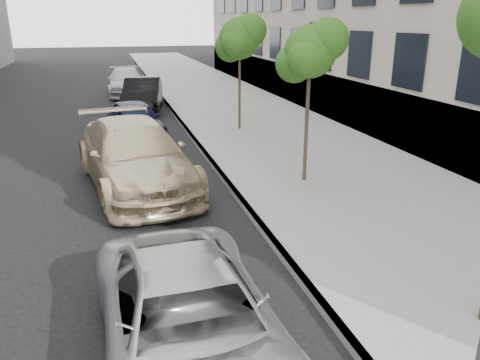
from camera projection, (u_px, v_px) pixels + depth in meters
name	position (u px, v px, depth m)	size (l,w,h in m)	color
sidewalk	(214.00, 94.00, 27.55)	(6.40, 72.00, 0.14)	gray
curb	(161.00, 96.00, 26.75)	(0.15, 72.00, 0.14)	#9E9B93
tree_mid	(311.00, 52.00, 11.60)	(1.67, 1.47, 4.17)	#38281C
tree_far	(240.00, 38.00, 17.49)	(1.84, 1.64, 4.34)	#38281C
minivan	(191.00, 323.00, 5.82)	(2.19, 4.76, 1.32)	#A8AAAC
suv	(135.00, 155.00, 12.28)	(2.41, 5.93, 1.72)	#C8B78E
sedan_blue	(135.00, 120.00, 17.52)	(1.63, 4.04, 1.38)	black
sedan_black	(143.00, 95.00, 22.65)	(1.67, 4.79, 1.58)	black
sedan_rear	(126.00, 82.00, 27.62)	(2.11, 5.20, 1.51)	#A4A7AC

